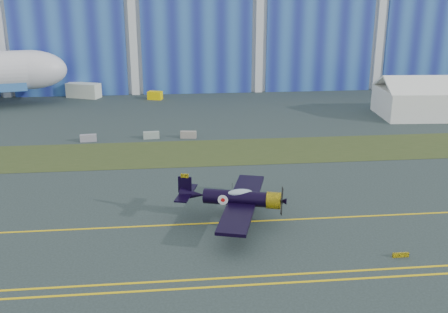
{
  "coord_description": "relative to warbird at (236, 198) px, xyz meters",
  "views": [
    {
      "loc": [
        5.94,
        -43.82,
        18.52
      ],
      "look_at": [
        10.99,
        4.16,
        2.69
      ],
      "focal_mm": 42.0,
      "sensor_mm": 36.0,
      "label": 1
    }
  ],
  "objects": [
    {
      "name": "ground",
      "position": [
        -10.99,
        4.84,
        -2.09
      ],
      "size": [
        260.0,
        260.0,
        0.0
      ],
      "primitive_type": "plane",
      "color": "#2E3A3A",
      "rests_on": "ground"
    },
    {
      "name": "grass_median",
      "position": [
        -10.99,
        18.84,
        -2.07
      ],
      "size": [
        260.0,
        10.0,
        0.02
      ],
      "primitive_type": "cube",
      "color": "#475128",
      "rests_on": "ground"
    },
    {
      "name": "hangar",
      "position": [
        -10.99,
        76.63,
        12.87
      ],
      "size": [
        220.0,
        45.7,
        30.0
      ],
      "color": "silver",
      "rests_on": "ground"
    },
    {
      "name": "taxiway_centreline",
      "position": [
        -10.99,
        -0.16,
        -2.08
      ],
      "size": [
        200.0,
        0.2,
        0.02
      ],
      "primitive_type": "cube",
      "color": "yellow",
      "rests_on": "ground"
    },
    {
      "name": "edge_line_near",
      "position": [
        -10.99,
        -9.66,
        -2.08
      ],
      "size": [
        80.0,
        0.2,
        0.02
      ],
      "primitive_type": "cube",
      "color": "yellow",
      "rests_on": "ground"
    },
    {
      "name": "edge_line_far",
      "position": [
        -10.99,
        -8.66,
        -2.08
      ],
      "size": [
        80.0,
        0.2,
        0.02
      ],
      "primitive_type": "cube",
      "color": "yellow",
      "rests_on": "ground"
    },
    {
      "name": "guard_board_right",
      "position": [
        11.01,
        -7.16,
        -1.91
      ],
      "size": [
        1.2,
        0.15,
        0.35
      ],
      "primitive_type": "cube",
      "color": "yellow",
      "rests_on": "ground"
    },
    {
      "name": "warbird",
      "position": [
        0.0,
        0.0,
        0.0
      ],
      "size": [
        12.89,
        14.3,
        3.56
      ],
      "rotation": [
        0.0,
        0.0,
        -0.28
      ],
      "color": "black",
      "rests_on": "ground"
    },
    {
      "name": "tent",
      "position": [
        32.29,
        33.36,
        0.95
      ],
      "size": [
        13.7,
        10.44,
        6.08
      ],
      "rotation": [
        0.0,
        0.0,
        -0.07
      ],
      "color": "white",
      "rests_on": "ground"
    },
    {
      "name": "shipping_container",
      "position": [
        -19.8,
        52.29,
        -0.85
      ],
      "size": [
        6.16,
        4.34,
        2.48
      ],
      "primitive_type": "cube",
      "rotation": [
        0.0,
        0.0,
        -0.4
      ],
      "color": "silver",
      "rests_on": "ground"
    },
    {
      "name": "tug",
      "position": [
        -7.54,
        49.48,
        -1.41
      ],
      "size": [
        2.67,
        2.11,
        1.36
      ],
      "primitive_type": "cube",
      "rotation": [
        0.0,
        0.0,
        -0.32
      ],
      "color": "#FFD803",
      "rests_on": "ground"
    },
    {
      "name": "barrier_a",
      "position": [
        -15.28,
        24.87,
        -1.64
      ],
      "size": [
        2.05,
        0.82,
        0.9
      ],
      "primitive_type": "cube",
      "rotation": [
        0.0,
        0.0,
        0.11
      ],
      "color": "gray",
      "rests_on": "ground"
    },
    {
      "name": "barrier_b",
      "position": [
        -7.53,
        25.38,
        -1.64
      ],
      "size": [
        2.03,
        0.71,
        0.9
      ],
      "primitive_type": "cube",
      "rotation": [
        0.0,
        0.0,
        0.06
      ],
      "color": "#8F9D97",
      "rests_on": "ground"
    },
    {
      "name": "barrier_c",
      "position": [
        -2.86,
        25.12,
        -1.64
      ],
      "size": [
        2.07,
        0.89,
        0.9
      ],
      "primitive_type": "cube",
      "rotation": [
        0.0,
        0.0,
        -0.15
      ],
      "color": "gray",
      "rests_on": "ground"
    }
  ]
}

